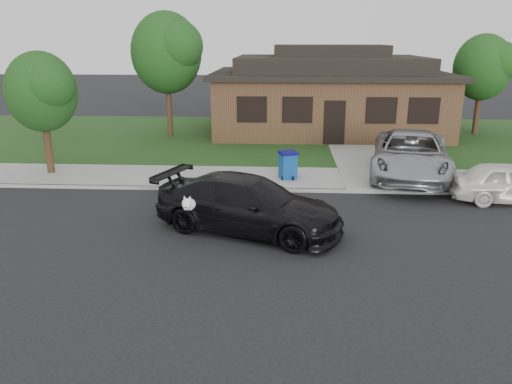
# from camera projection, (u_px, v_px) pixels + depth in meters

# --- Properties ---
(ground) EXTENTS (120.00, 120.00, 0.00)m
(ground) POSITION_uv_depth(u_px,v_px,m) (228.00, 227.00, 14.17)
(ground) COLOR black
(ground) RESTS_ON ground
(sidewalk) EXTENTS (60.00, 3.00, 0.12)m
(sidewalk) POSITION_uv_depth(u_px,v_px,m) (242.00, 178.00, 18.92)
(sidewalk) COLOR gray
(sidewalk) RESTS_ON ground
(curb) EXTENTS (60.00, 0.12, 0.12)m
(curb) POSITION_uv_depth(u_px,v_px,m) (239.00, 189.00, 17.49)
(curb) COLOR gray
(curb) RESTS_ON ground
(lawn) EXTENTS (60.00, 13.00, 0.13)m
(lawn) POSITION_uv_depth(u_px,v_px,m) (254.00, 137.00, 26.55)
(lawn) COLOR #193814
(lawn) RESTS_ON ground
(driveway) EXTENTS (4.50, 13.00, 0.14)m
(driveway) POSITION_uv_depth(u_px,v_px,m) (378.00, 151.00, 23.37)
(driveway) COLOR gray
(driveway) RESTS_ON ground
(sedan) EXTENTS (5.68, 3.87, 1.53)m
(sedan) POSITION_uv_depth(u_px,v_px,m) (248.00, 205.00, 13.69)
(sedan) COLOR black
(sedan) RESTS_ON ground
(minivan) EXTENTS (3.95, 6.41, 1.66)m
(minivan) POSITION_uv_depth(u_px,v_px,m) (411.00, 155.00, 18.63)
(minivan) COLOR #9FA1A6
(minivan) RESTS_ON driveway
(white_compact) EXTENTS (3.94, 1.79, 1.31)m
(white_compact) POSITION_uv_depth(u_px,v_px,m) (512.00, 183.00, 16.14)
(white_compact) COLOR white
(white_compact) RESTS_ON ground
(recycling_bin) EXTENTS (0.78, 0.78, 1.02)m
(recycling_bin) POSITION_uv_depth(u_px,v_px,m) (288.00, 165.00, 18.51)
(recycling_bin) COLOR navy
(recycling_bin) RESTS_ON sidewalk
(house) EXTENTS (12.60, 8.60, 4.65)m
(house) POSITION_uv_depth(u_px,v_px,m) (328.00, 94.00, 27.63)
(house) COLOR #422B1C
(house) RESTS_ON ground
(tree_0) EXTENTS (3.78, 3.60, 6.34)m
(tree_0) POSITION_uv_depth(u_px,v_px,m) (169.00, 51.00, 25.35)
(tree_0) COLOR #332114
(tree_0) RESTS_ON ground
(tree_1) EXTENTS (3.15, 3.00, 5.25)m
(tree_1) POSITION_uv_depth(u_px,v_px,m) (486.00, 66.00, 26.16)
(tree_1) COLOR #332114
(tree_1) RESTS_ON ground
(tree_2) EXTENTS (2.73, 2.60, 4.59)m
(tree_2) POSITION_uv_depth(u_px,v_px,m) (43.00, 91.00, 18.47)
(tree_2) COLOR #332114
(tree_2) RESTS_ON ground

